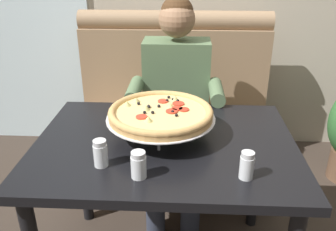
{
  "coord_description": "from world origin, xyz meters",
  "views": [
    {
      "loc": [
        0.08,
        -1.36,
        1.5
      ],
      "look_at": [
        0.01,
        0.05,
        0.84
      ],
      "focal_mm": 37.99,
      "sensor_mm": 36.0,
      "label": 1
    }
  ],
  "objects_px": {
    "shaker_oregano": "(247,167)",
    "patio_chair": "(50,63)",
    "shaker_pepper_flakes": "(139,167)",
    "pizza": "(161,113)",
    "booth_bench": "(173,123)",
    "diner_main": "(176,96)",
    "dining_table": "(165,160)",
    "shaker_parmesan": "(101,155)"
  },
  "relations": [
    {
      "from": "shaker_oregano",
      "to": "patio_chair",
      "type": "bearing_deg",
      "value": 125.56
    },
    {
      "from": "shaker_pepper_flakes",
      "to": "patio_chair",
      "type": "distance_m",
      "value": 2.47
    },
    {
      "from": "shaker_oregano",
      "to": "pizza",
      "type": "bearing_deg",
      "value": 137.21
    },
    {
      "from": "booth_bench",
      "to": "diner_main",
      "type": "distance_m",
      "value": 0.41
    },
    {
      "from": "dining_table",
      "to": "shaker_pepper_flakes",
      "type": "distance_m",
      "value": 0.32
    },
    {
      "from": "dining_table",
      "to": "diner_main",
      "type": "height_order",
      "value": "diner_main"
    },
    {
      "from": "shaker_oregano",
      "to": "shaker_pepper_flakes",
      "type": "bearing_deg",
      "value": -177.82
    },
    {
      "from": "shaker_parmesan",
      "to": "shaker_pepper_flakes",
      "type": "relative_size",
      "value": 1.05
    },
    {
      "from": "dining_table",
      "to": "pizza",
      "type": "bearing_deg",
      "value": 114.79
    },
    {
      "from": "diner_main",
      "to": "patio_chair",
      "type": "height_order",
      "value": "diner_main"
    },
    {
      "from": "booth_bench",
      "to": "dining_table",
      "type": "distance_m",
      "value": 0.92
    },
    {
      "from": "shaker_parmesan",
      "to": "shaker_pepper_flakes",
      "type": "bearing_deg",
      "value": -23.97
    },
    {
      "from": "patio_chair",
      "to": "shaker_oregano",
      "type": "bearing_deg",
      "value": -54.44
    },
    {
      "from": "dining_table",
      "to": "patio_chair",
      "type": "distance_m",
      "value": 2.26
    },
    {
      "from": "diner_main",
      "to": "shaker_oregano",
      "type": "xyz_separation_m",
      "value": [
        0.28,
        -0.88,
        0.08
      ]
    },
    {
      "from": "booth_bench",
      "to": "pizza",
      "type": "bearing_deg",
      "value": -91.5
    },
    {
      "from": "shaker_parmesan",
      "to": "booth_bench",
      "type": "bearing_deg",
      "value": 77.91
    },
    {
      "from": "dining_table",
      "to": "shaker_oregano",
      "type": "xyz_separation_m",
      "value": [
        0.31,
        -0.26,
        0.14
      ]
    },
    {
      "from": "shaker_pepper_flakes",
      "to": "booth_bench",
      "type": "bearing_deg",
      "value": 86.09
    },
    {
      "from": "shaker_parmesan",
      "to": "shaker_pepper_flakes",
      "type": "height_order",
      "value": "shaker_parmesan"
    },
    {
      "from": "diner_main",
      "to": "shaker_pepper_flakes",
      "type": "bearing_deg",
      "value": -96.75
    },
    {
      "from": "shaker_oregano",
      "to": "patio_chair",
      "type": "xyz_separation_m",
      "value": [
        -1.54,
        2.15,
        -0.27
      ]
    },
    {
      "from": "booth_bench",
      "to": "shaker_pepper_flakes",
      "type": "distance_m",
      "value": 1.23
    },
    {
      "from": "booth_bench",
      "to": "patio_chair",
      "type": "bearing_deg",
      "value": 140.72
    },
    {
      "from": "patio_chair",
      "to": "diner_main",
      "type": "bearing_deg",
      "value": -45.37
    },
    {
      "from": "booth_bench",
      "to": "pizza",
      "type": "height_order",
      "value": "booth_bench"
    },
    {
      "from": "dining_table",
      "to": "shaker_parmesan",
      "type": "relative_size",
      "value": 10.38
    },
    {
      "from": "shaker_oregano",
      "to": "shaker_parmesan",
      "type": "bearing_deg",
      "value": 174.35
    },
    {
      "from": "dining_table",
      "to": "diner_main",
      "type": "bearing_deg",
      "value": 87.55
    },
    {
      "from": "dining_table",
      "to": "diner_main",
      "type": "relative_size",
      "value": 0.89
    },
    {
      "from": "diner_main",
      "to": "shaker_parmesan",
      "type": "xyz_separation_m",
      "value": [
        -0.26,
        -0.83,
        0.08
      ]
    },
    {
      "from": "shaker_pepper_flakes",
      "to": "patio_chair",
      "type": "relative_size",
      "value": 0.12
    },
    {
      "from": "shaker_parmesan",
      "to": "pizza",
      "type": "bearing_deg",
      "value": 50.11
    },
    {
      "from": "shaker_oregano",
      "to": "shaker_parmesan",
      "type": "distance_m",
      "value": 0.55
    },
    {
      "from": "dining_table",
      "to": "pizza",
      "type": "relative_size",
      "value": 2.37
    },
    {
      "from": "dining_table",
      "to": "diner_main",
      "type": "xyz_separation_m",
      "value": [
        0.03,
        0.62,
        0.06
      ]
    },
    {
      "from": "patio_chair",
      "to": "shaker_pepper_flakes",
      "type": "bearing_deg",
      "value": -62.08
    },
    {
      "from": "shaker_parmesan",
      "to": "dining_table",
      "type": "bearing_deg",
      "value": 41.36
    },
    {
      "from": "pizza",
      "to": "shaker_pepper_flakes",
      "type": "relative_size",
      "value": 4.58
    },
    {
      "from": "shaker_oregano",
      "to": "booth_bench",
      "type": "bearing_deg",
      "value": 105.14
    },
    {
      "from": "shaker_pepper_flakes",
      "to": "shaker_parmesan",
      "type": "bearing_deg",
      "value": 156.03
    },
    {
      "from": "diner_main",
      "to": "patio_chair",
      "type": "relative_size",
      "value": 1.48
    }
  ]
}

